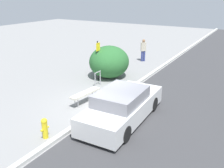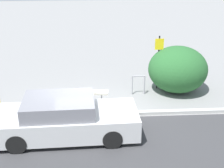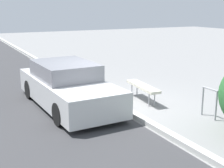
{
  "view_description": "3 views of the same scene",
  "coord_description": "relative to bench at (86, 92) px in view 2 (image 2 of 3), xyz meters",
  "views": [
    {
      "loc": [
        -8.64,
        -5.46,
        4.8
      ],
      "look_at": [
        1.08,
        0.29,
        0.69
      ],
      "focal_mm": 40.0,
      "sensor_mm": 36.0,
      "label": 1
    },
    {
      "loc": [
        0.23,
        -9.88,
        5.38
      ],
      "look_at": [
        0.9,
        0.9,
        0.84
      ],
      "focal_mm": 50.0,
      "sensor_mm": 36.0,
      "label": 2
    },
    {
      "loc": [
        7.9,
        -4.25,
        2.9
      ],
      "look_at": [
        -0.1,
        -0.07,
        0.68
      ],
      "focal_mm": 50.0,
      "sensor_mm": 36.0,
      "label": 3
    }
  ],
  "objects": [
    {
      "name": "parked_car_near",
      "position": [
        -0.63,
        -2.29,
        0.15
      ],
      "size": [
        4.55,
        1.87,
        1.32
      ],
      "rotation": [
        0.0,
        0.0,
        0.03
      ],
      "color": "black",
      "rests_on": "ground_plane"
    },
    {
      "name": "bike_rack",
      "position": [
        2.13,
        0.73,
        0.04
      ],
      "size": [
        0.55,
        0.05,
        0.83
      ],
      "rotation": [
        0.0,
        0.0,
        -0.0
      ],
      "color": "#99999E",
      "rests_on": "ground_plane"
    },
    {
      "name": "curb",
      "position": [
        0.1,
        -1.03,
        -0.4
      ],
      "size": [
        60.0,
        0.2,
        0.13
      ],
      "color": "#B7B7B2",
      "rests_on": "ground_plane"
    },
    {
      "name": "ground_plane",
      "position": [
        0.1,
        -1.03,
        -0.47
      ],
      "size": [
        60.0,
        60.0,
        0.0
      ],
      "primitive_type": "plane",
      "color": "gray"
    },
    {
      "name": "bench",
      "position": [
        0.0,
        0.0,
        0.0
      ],
      "size": [
        1.74,
        0.52,
        0.52
      ],
      "rotation": [
        0.0,
        0.0,
        -0.1
      ],
      "color": "#99999E",
      "rests_on": "ground_plane"
    },
    {
      "name": "shrub_hedge",
      "position": [
        3.79,
        1.01,
        0.49
      ],
      "size": [
        2.44,
        2.36,
        1.92
      ],
      "color": "#28602D",
      "rests_on": "ground_plane"
    },
    {
      "name": "sign_post",
      "position": [
        3.01,
        1.29,
        0.92
      ],
      "size": [
        0.36,
        0.08,
        2.3
      ],
      "color": "black",
      "rests_on": "ground_plane"
    }
  ]
}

